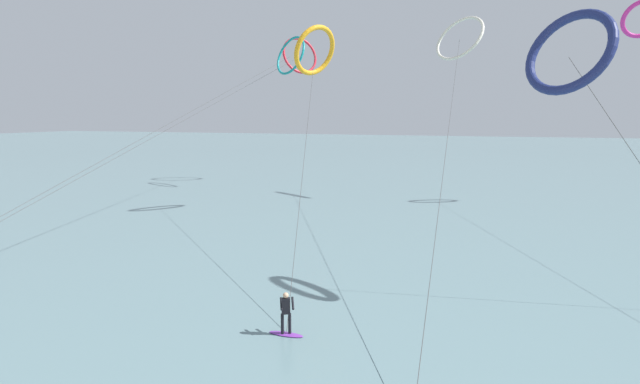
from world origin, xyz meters
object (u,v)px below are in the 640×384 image
at_px(kite_amber, 315,51).
at_px(kite_crimson, 299,56).
at_px(kite_ivory, 460,38).
at_px(surfer_violet, 286,316).
at_px(kite_teal, 290,56).
at_px(kite_navy, 569,52).

xyz_separation_m(kite_amber, kite_crimson, (-8.62, 18.77, 1.90)).
bearing_deg(kite_ivory, surfer_violet, -63.85).
height_order(surfer_violet, kite_teal, kite_teal).
relative_size(surfer_violet, kite_navy, 0.13).
bearing_deg(kite_crimson, kite_navy, -103.95).
relative_size(kite_ivory, kite_teal, 0.92).
bearing_deg(kite_ivory, kite_amber, -101.54).
distance_m(kite_navy, kite_teal, 38.84).
relative_size(kite_amber, kite_crimson, 0.51).
relative_size(kite_ivory, kite_amber, 1.64).
bearing_deg(kite_teal, kite_amber, -29.39).
height_order(kite_navy, kite_crimson, kite_crimson).
xyz_separation_m(kite_ivory, kite_amber, (-10.85, -11.41, -2.04)).
xyz_separation_m(kite_ivory, kite_crimson, (-19.47, 7.36, -0.14)).
height_order(kite_ivory, kite_teal, kite_ivory).
xyz_separation_m(surfer_violet, kite_navy, (10.09, 7.66, 10.29)).
relative_size(kite_teal, kite_crimson, 0.92).
relative_size(kite_navy, kite_teal, 0.28).
distance_m(surfer_violet, kite_navy, 16.32).
bearing_deg(surfer_violet, kite_navy, -168.83).
distance_m(kite_ivory, kite_teal, 18.61).
height_order(kite_ivory, kite_crimson, kite_ivory).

